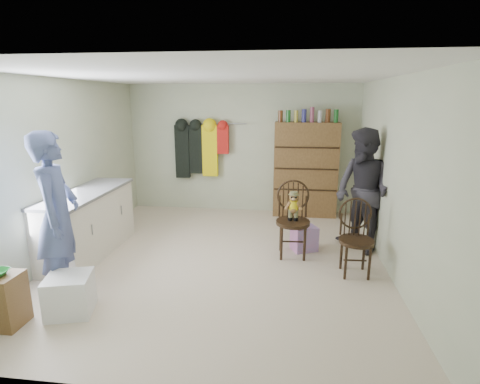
# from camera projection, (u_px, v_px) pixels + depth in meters

# --- Properties ---
(ground_plane) EXTENTS (5.00, 5.00, 0.00)m
(ground_plane) POSITION_uv_depth(u_px,v_px,m) (221.00, 260.00, 5.31)
(ground_plane) COLOR beige
(ground_plane) RESTS_ON ground
(room_walls) EXTENTS (5.00, 5.00, 5.00)m
(room_walls) POSITION_uv_depth(u_px,v_px,m) (226.00, 144.00, 5.44)
(room_walls) COLOR beige
(room_walls) RESTS_ON ground
(counter) EXTENTS (0.64, 1.86, 0.94)m
(counter) POSITION_uv_depth(u_px,v_px,m) (88.00, 223.00, 5.43)
(counter) COLOR silver
(counter) RESTS_ON ground
(stool) EXTENTS (0.38, 0.33, 0.55)m
(stool) POSITION_uv_depth(u_px,v_px,m) (2.00, 300.00, 3.72)
(stool) COLOR brown
(stool) RESTS_ON ground
(plastic_tub) EXTENTS (0.54, 0.53, 0.42)m
(plastic_tub) POSITION_uv_depth(u_px,v_px,m) (70.00, 294.00, 3.95)
(plastic_tub) COLOR white
(plastic_tub) RESTS_ON ground
(chair_front) EXTENTS (0.51, 0.51, 1.09)m
(chair_front) POSITION_uv_depth(u_px,v_px,m) (293.00, 213.00, 5.36)
(chair_front) COLOR #332112
(chair_front) RESTS_ON ground
(chair_far) EXTENTS (0.46, 0.46, 0.99)m
(chair_far) POSITION_uv_depth(u_px,v_px,m) (356.00, 234.00, 4.80)
(chair_far) COLOR #332112
(chair_far) RESTS_ON ground
(striped_bag) EXTENTS (0.43, 0.39, 0.37)m
(striped_bag) POSITION_uv_depth(u_px,v_px,m) (304.00, 238.00, 5.61)
(striped_bag) COLOR pink
(striped_bag) RESTS_ON ground
(person_left) EXTENTS (0.63, 0.79, 1.90)m
(person_left) POSITION_uv_depth(u_px,v_px,m) (57.00, 216.00, 4.15)
(person_left) COLOR #515F96
(person_left) RESTS_ON ground
(person_right) EXTENTS (1.06, 1.12, 1.83)m
(person_right) POSITION_uv_depth(u_px,v_px,m) (363.00, 191.00, 5.43)
(person_right) COLOR #2D2B33
(person_right) RESTS_ON ground
(dresser) EXTENTS (1.20, 0.39, 2.07)m
(dresser) POSITION_uv_depth(u_px,v_px,m) (305.00, 169.00, 7.15)
(dresser) COLOR brown
(dresser) RESTS_ON ground
(coat_rack) EXTENTS (1.42, 0.12, 1.09)m
(coat_rack) POSITION_uv_depth(u_px,v_px,m) (200.00, 149.00, 7.40)
(coat_rack) COLOR #99999E
(coat_rack) RESTS_ON ground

